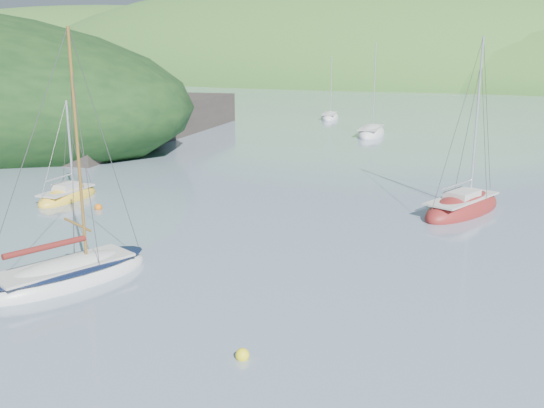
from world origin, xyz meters
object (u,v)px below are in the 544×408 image
at_px(sailboat_yellow, 68,197).
at_px(sloop_red, 462,209).
at_px(daysailer_white, 69,276).
at_px(distant_sloop_c, 330,117).
at_px(distant_sloop_a, 371,134).

bearing_deg(sailboat_yellow, sloop_red, 12.27).
distance_m(daysailer_white, distant_sloop_c, 60.64).
distance_m(daysailer_white, distant_sloop_a, 46.49).
height_order(sloop_red, distant_sloop_c, sloop_red).
bearing_deg(distant_sloop_a, daysailer_white, -95.08).
bearing_deg(distant_sloop_c, sloop_red, -74.95).
bearing_deg(distant_sloop_c, daysailer_white, -93.91).
relative_size(sailboat_yellow, distant_sloop_c, 0.75).
bearing_deg(sailboat_yellow, daysailer_white, -52.01).
bearing_deg(sloop_red, daysailer_white, -106.43).
height_order(daysailer_white, sloop_red, daysailer_white).
xyz_separation_m(sailboat_yellow, distant_sloop_a, (8.23, 36.17, 0.01)).
relative_size(daysailer_white, distant_sloop_a, 1.00).
distance_m(sailboat_yellow, distant_sloop_c, 49.25).
distance_m(sloop_red, distant_sloop_a, 31.87).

